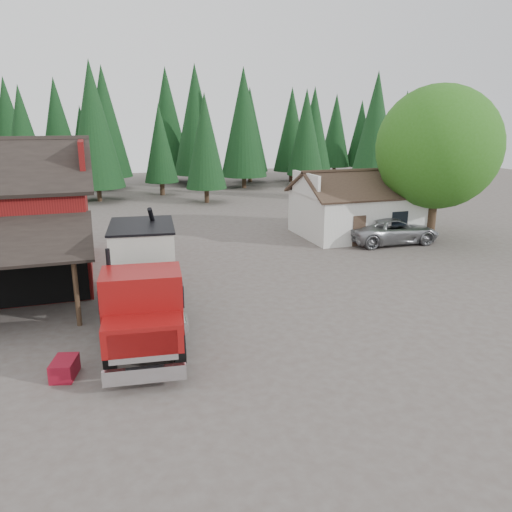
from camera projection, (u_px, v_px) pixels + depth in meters
name	position (u px, v px, depth m)	size (l,w,h in m)	color
ground	(228.00, 328.00, 19.84)	(120.00, 120.00, 0.00)	#4F453E
farmhouse	(357.00, 211.00, 35.21)	(8.60, 6.42, 4.65)	silver
deciduous_tree	(438.00, 152.00, 32.52)	(8.00, 8.00, 10.20)	#382619
conifer_backdrop	(134.00, 189.00, 58.26)	(76.00, 16.00, 16.00)	#103218
near_pine_b	(205.00, 141.00, 47.52)	(3.96, 3.96, 10.40)	#382619
near_pine_c	(375.00, 130.00, 48.42)	(4.84, 4.84, 12.40)	#382619
near_pine_d	(94.00, 125.00, 47.75)	(5.28, 5.28, 13.40)	#382619
feed_truck	(144.00, 278.00, 19.26)	(3.72, 10.10, 4.46)	black
silver_car	(392.00, 230.00, 32.99)	(2.85, 6.19, 1.72)	#93959A
equip_box	(65.00, 368.00, 16.00)	(0.70, 1.10, 0.60)	maroon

